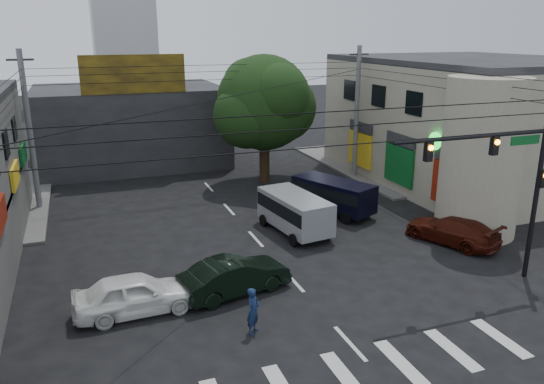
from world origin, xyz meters
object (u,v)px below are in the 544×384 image
maroon_sedan (452,230)px  utility_pole_far_left (30,132)px  traffic_officer (253,311)px  white_compact (135,294)px  silver_minivan (295,214)px  navy_van (333,197)px  traffic_gantry (508,171)px  utility_pole_far_right (357,113)px  street_tree (264,103)px  dark_sedan (235,276)px

maroon_sedan → utility_pole_far_left: bearing=-55.2°
traffic_officer → white_compact: bearing=98.0°
silver_minivan → navy_van: bearing=-65.3°
traffic_gantry → navy_van: 11.25m
traffic_officer → silver_minivan: bearing=14.6°
traffic_gantry → utility_pole_far_right: size_ratio=0.78×
traffic_gantry → utility_pole_far_right: utility_pole_far_right is taller
traffic_gantry → maroon_sedan: 6.00m
traffic_gantry → silver_minivan: bearing=124.4°
street_tree → traffic_officer: bearing=-110.6°
navy_van → white_compact: bearing=98.0°
silver_minivan → traffic_officer: silver_minivan is taller
traffic_officer → utility_pole_far_right: bearing=7.8°
white_compact → silver_minivan: 10.35m
street_tree → navy_van: street_tree is taller
street_tree → silver_minivan: size_ratio=1.76×
maroon_sedan → traffic_officer: 12.58m
white_compact → silver_minivan: size_ratio=0.93×
utility_pole_far_left → utility_pole_far_right: (21.00, 0.00, 0.00)m
utility_pole_far_left → navy_van: 17.70m
maroon_sedan → navy_van: navy_van is taller
white_compact → utility_pole_far_right: bearing=-51.7°
traffic_gantry → utility_pole_far_left: 25.00m
utility_pole_far_right → white_compact: (-17.00, -14.40, -3.83)m
street_tree → traffic_officer: street_tree is taller
dark_sedan → silver_minivan: 7.23m
traffic_officer → utility_pole_far_left: bearing=69.6°
street_tree → silver_minivan: (-1.80, -9.80, -4.46)m
street_tree → utility_pole_far_left: bearing=-176.1°
utility_pole_far_right → traffic_officer: size_ratio=5.46×
utility_pole_far_right → utility_pole_far_left: bearing=180.0°
maroon_sedan → street_tree: bearing=-92.1°
traffic_officer → dark_sedan: bearing=41.2°
utility_pole_far_left → utility_pole_far_right: 21.00m
maroon_sedan → navy_van: (-3.49, 6.11, 0.29)m
white_compact → navy_van: size_ratio=0.88×
silver_minivan → traffic_officer: size_ratio=2.93×
traffic_gantry → silver_minivan: 10.65m
street_tree → white_compact: street_tree is taller
utility_pole_far_right → silver_minivan: bearing=-133.3°
dark_sedan → navy_van: (8.07, 7.49, 0.23)m
white_compact → maroon_sedan: 15.54m
traffic_gantry → maroon_sedan: size_ratio=1.42×
utility_pole_far_left → white_compact: utility_pole_far_left is taller
maroon_sedan → silver_minivan: silver_minivan is taller
utility_pole_far_right → dark_sedan: (-13.10, -14.19, -3.86)m
maroon_sedan → navy_van: size_ratio=0.98×
street_tree → white_compact: bearing=-124.3°
utility_pole_far_left → traffic_officer: size_ratio=5.46×
utility_pole_far_right → maroon_sedan: (-1.54, -12.82, -3.92)m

